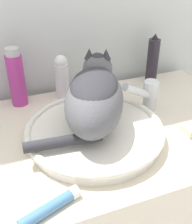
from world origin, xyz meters
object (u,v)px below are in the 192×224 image
Objects in this scene: hairspray_can_black at (153,60)px; deodorant_stick at (62,77)px; cat at (94,96)px; shampoo_bottle_tall at (16,78)px; cream_tube at (51,207)px; faucet at (147,94)px.

hairspray_can_black reaches higher than deodorant_stick.
cat reaches higher than shampoo_bottle_tall.
hairspray_can_black is 1.23× the size of deodorant_stick.
cream_tube is (-0.18, -0.21, -0.12)m from cat.
deodorant_stick reaches higher than cream_tube.
shampoo_bottle_tall is at bearing -180.00° from deodorant_stick.
cat reaches higher than cream_tube.
cat reaches higher than hairspray_can_black.
hairspray_can_black is at bearing 0.00° from shampoo_bottle_tall.
cat is at bearing 50.17° from cream_tube.
cat is at bearing -141.80° from hairspray_can_black.
cat is 0.30m from cream_tube.
shampoo_bottle_tall is at bearing 89.47° from cream_tube.
cream_tube is (-0.52, -0.48, -0.08)m from hairspray_can_black.
cat is at bearing -1.68° from faucet.
faucet is at bearing -41.77° from deodorant_stick.
faucet is 0.30m from deodorant_stick.
faucet is at bearing -124.22° from hairspray_can_black.
deodorant_stick reaches higher than faucet.
cream_tube is at bearing 165.81° from cat.
deodorant_stick is at bearing 29.49° from cat.
shampoo_bottle_tall is 1.40× the size of cream_tube.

